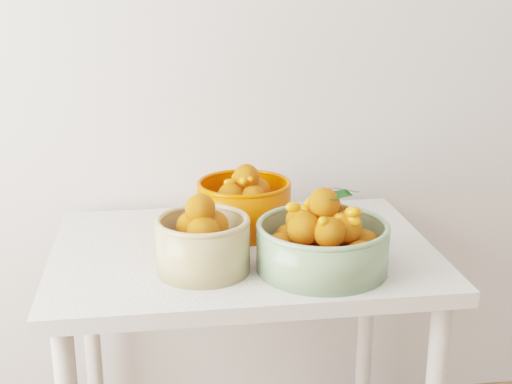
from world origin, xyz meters
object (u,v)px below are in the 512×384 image
bowl_cream (203,242)px  bowl_orange (244,204)px  bowl_green (323,242)px  table (243,280)px

bowl_cream → bowl_orange: size_ratio=0.76×
bowl_orange → bowl_green: bearing=-62.9°
table → bowl_green: bowl_green is taller
table → bowl_orange: bowl_orange is taller
bowl_cream → bowl_orange: bowl_cream is taller
bowl_cream → bowl_orange: (0.13, 0.27, 0.00)m
table → bowl_green: 0.30m
bowl_cream → bowl_green: bowl_green is taller
bowl_green → bowl_orange: bearing=117.1°
table → bowl_cream: (-0.11, -0.14, 0.17)m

